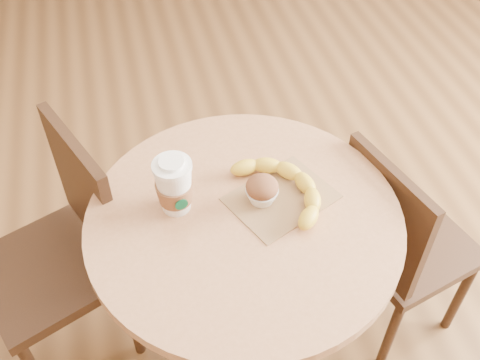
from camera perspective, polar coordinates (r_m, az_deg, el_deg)
The scene contains 7 objects.
cafe_table at distance 1.47m, azimuth 0.38°, elevation -8.74°, with size 0.75×0.75×0.75m.
chair_left at distance 1.69m, azimuth -17.49°, elevation -6.93°, with size 0.48×0.48×0.83m.
chair_right at distance 1.74m, azimuth 15.72°, elevation -6.14°, with size 0.42×0.42×0.78m.
kraft_bag at distance 1.35m, azimuth 4.21°, elevation -1.81°, with size 0.24×0.18×0.00m, color olive.
coffee_cup at distance 1.29m, azimuth -6.68°, elevation -0.73°, with size 0.09×0.09×0.15m.
muffin at distance 1.32m, azimuth 2.25°, elevation -1.04°, with size 0.08×0.08×0.07m.
banana at distance 1.34m, azimuth 4.16°, elevation -1.07°, with size 0.20×0.27×0.04m, color gold, non-canonical shape.
Camera 1 is at (-0.11, -0.82, 1.75)m, focal length 42.00 mm.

